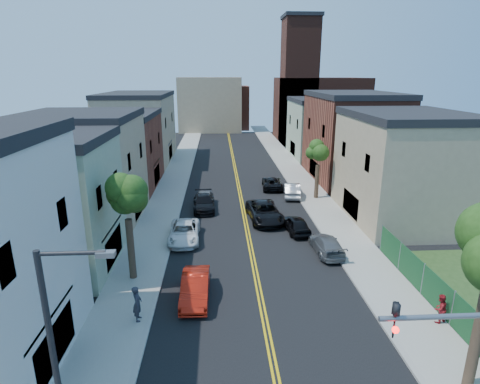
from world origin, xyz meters
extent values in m
cube|color=gray|center=(-7.90, 40.00, 0.07)|extent=(3.20, 100.00, 0.15)
cube|color=gray|center=(7.90, 40.00, 0.07)|extent=(3.20, 100.00, 0.15)
cube|color=gray|center=(-6.15, 40.00, 0.07)|extent=(0.30, 100.00, 0.15)
cube|color=gray|center=(6.15, 40.00, 0.07)|extent=(0.30, 100.00, 0.15)
cube|color=gray|center=(-14.00, 16.00, 4.25)|extent=(9.00, 8.00, 8.50)
cube|color=#998466|center=(-14.00, 25.00, 4.50)|extent=(9.00, 10.00, 9.00)
cube|color=brown|center=(-14.00, 36.00, 4.00)|extent=(9.00, 12.00, 8.00)
cube|color=#998466|center=(-14.00, 50.00, 4.75)|extent=(9.00, 16.00, 9.50)
cube|color=#998466|center=(14.00, 24.00, 4.50)|extent=(9.00, 12.00, 9.00)
cube|color=brown|center=(14.00, 38.00, 5.00)|extent=(9.00, 14.00, 10.00)
cube|color=gray|center=(14.00, 52.00, 4.25)|extent=(9.00, 12.00, 8.50)
cube|color=#4C2319|center=(17.50, 68.00, 6.00)|extent=(16.00, 14.00, 12.00)
cube|color=#4C2319|center=(12.50, 64.00, 11.00)|extent=(6.00, 6.00, 22.00)
cube|color=black|center=(12.50, 64.00, 22.30)|extent=(6.40, 6.40, 0.60)
cube|color=#998466|center=(-4.00, 82.00, 6.00)|extent=(14.00, 8.00, 12.00)
cube|color=brown|center=(0.00, 86.00, 5.00)|extent=(10.00, 8.00, 10.00)
cube|color=#143F1E|center=(9.50, 9.50, 1.10)|extent=(0.04, 15.00, 1.90)
cylinder|color=#3A281D|center=(-7.90, 14.00, 2.13)|extent=(0.44, 0.44, 3.96)
sphere|color=#1C3C10|center=(-7.90, 14.00, 6.45)|extent=(5.20, 5.20, 5.20)
sphere|color=#1C3C10|center=(-7.38, 13.61, 7.49)|extent=(3.90, 3.90, 3.90)
sphere|color=#1C3C10|center=(-8.42, 14.52, 5.93)|extent=(3.64, 3.64, 3.64)
cylinder|color=#3A281D|center=(7.90, 4.00, 2.35)|extent=(0.44, 0.44, 4.40)
sphere|color=#1C3C10|center=(7.32, 4.58, 6.58)|extent=(4.06, 4.06, 4.06)
cylinder|color=#3A281D|center=(7.90, 30.00, 1.91)|extent=(0.44, 0.44, 3.52)
sphere|color=#1C3C10|center=(7.90, 30.00, 5.65)|extent=(4.40, 4.40, 4.40)
sphere|color=#1C3C10|center=(8.34, 29.67, 6.53)|extent=(3.30, 3.30, 3.30)
sphere|color=#1C3C10|center=(7.46, 30.44, 5.21)|extent=(3.08, 3.08, 3.08)
imported|color=black|center=(2.00, -0.50, 6.70)|extent=(0.16, 0.20, 1.00)
sphere|color=#FF0C0C|center=(2.00, -0.62, 6.50)|extent=(0.18, 0.18, 0.18)
cylinder|color=black|center=(-7.20, 1.00, 4.15)|extent=(0.18, 0.18, 8.00)
cylinder|color=black|center=(-6.30, 1.00, 8.05)|extent=(1.80, 0.12, 0.12)
cube|color=slate|center=(-5.40, 1.00, 8.00)|extent=(0.50, 0.25, 0.15)
imported|color=red|center=(-3.80, 11.48, 0.74)|extent=(1.62, 4.49, 1.47)
imported|color=white|center=(-5.12, 19.99, 0.70)|extent=(2.41, 5.10, 1.41)
imported|color=slate|center=(-3.80, 27.82, 0.77)|extent=(2.05, 4.63, 1.55)
imported|color=black|center=(-3.80, 27.26, 0.72)|extent=(2.26, 5.05, 1.44)
imported|color=#515558|center=(5.50, 17.12, 0.65)|extent=(1.95, 4.54, 1.30)
imported|color=black|center=(4.03, 21.16, 0.69)|extent=(2.04, 4.19, 1.38)
imported|color=#A5A6AC|center=(5.50, 30.95, 0.76)|extent=(2.21, 4.78, 1.52)
imported|color=black|center=(3.80, 34.18, 0.66)|extent=(2.52, 4.90, 1.32)
imported|color=black|center=(1.72, 23.97, 0.81)|extent=(3.22, 6.07, 1.63)
imported|color=#2B2932|center=(-6.70, 9.40, 1.13)|extent=(0.51, 0.74, 1.96)
imported|color=maroon|center=(9.04, 8.31, 0.95)|extent=(0.94, 0.84, 1.60)
camera|label=1|loc=(-2.35, -8.69, 12.61)|focal=29.18mm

